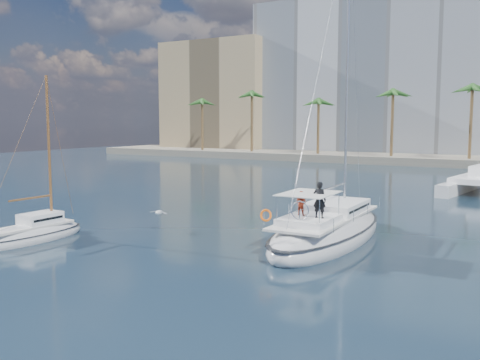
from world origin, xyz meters
The scene contains 9 objects.
ground centered at (0.00, 0.00, 0.00)m, with size 160.00×160.00×0.00m, color black.
quay centered at (0.00, 61.00, 0.60)m, with size 120.00×14.00×1.20m, color gray.
building_modern centered at (-12.00, 73.00, 14.00)m, with size 42.00×16.00×28.00m, color silver.
building_tan_left centered at (-42.00, 69.00, 11.00)m, with size 22.00×14.00×22.00m, color tan.
palm_left centered at (-34.00, 57.00, 10.28)m, with size 3.60×3.60×12.30m.
palm_centre centered at (0.00, 57.00, 10.28)m, with size 3.60×3.60×12.30m.
main_sloop centered at (5.37, 2.93, 0.57)m, with size 4.19×13.04×19.33m.
small_sloop centered at (-8.94, -5.06, 0.38)m, with size 2.40×6.83×9.70m.
seagull centered at (-4.51, 0.58, 1.13)m, with size 1.24×0.53×0.23m.
Camera 1 is at (15.53, -24.55, 6.68)m, focal length 40.00 mm.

